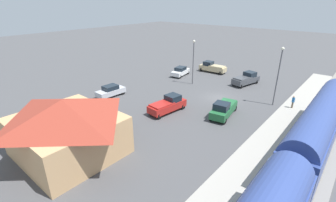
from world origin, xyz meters
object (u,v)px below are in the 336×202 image
object	(u,v)px
light_pole_lot_center	(193,57)
passenger_train	(290,177)
sedan_white	(180,71)
pickup_red	(168,105)
sedan_silver	(111,91)
pickup_tan	(212,67)
station_building	(66,126)
pickup_green	(224,109)
light_pole_near_platform	(279,70)
pedestrian_on_platform	(293,101)
pickup_charcoal	(246,79)

from	to	relation	value
light_pole_lot_center	passenger_train	bearing A→B (deg)	137.89
sedan_white	pickup_red	bearing A→B (deg)	121.56
passenger_train	light_pole_lot_center	distance (m)	28.18
sedan_silver	pickup_tan	distance (m)	22.39
station_building	pickup_red	world-z (taller)	station_building
pickup_green	light_pole_near_platform	size ratio (longest dim) A/B	0.69
pedestrian_on_platform	pickup_green	distance (m)	9.89
pickup_charcoal	pickup_green	world-z (taller)	same
passenger_train	pickup_red	xyz separation A→B (m)	(16.80, -7.26, -1.83)
sedan_silver	pickup_red	distance (m)	10.44
passenger_train	sedan_silver	world-z (taller)	passenger_train
passenger_train	sedan_silver	distance (m)	27.86
light_pole_lot_center	pickup_red	bearing A→B (deg)	109.29
light_pole_near_platform	pickup_charcoal	bearing A→B (deg)	-42.55
pickup_charcoal	sedan_white	distance (m)	12.47
pickup_charcoal	pickup_green	bearing A→B (deg)	102.16
pedestrian_on_platform	pickup_charcoal	xyz separation A→B (m)	(9.21, -6.20, -0.25)
passenger_train	station_building	size ratio (longest dim) A/B	3.80
pedestrian_on_platform	pickup_charcoal	world-z (taller)	pickup_charcoal
pickup_charcoal	pickup_red	xyz separation A→B (m)	(3.29, 17.42, 0.00)
pickup_tan	pickup_red	xyz separation A→B (m)	(-5.29, 20.47, 0.00)
light_pole_lot_center	pickup_tan	bearing A→B (deg)	-82.11
passenger_train	light_pole_near_platform	world-z (taller)	light_pole_near_platform
light_pole_near_platform	pickup_red	bearing A→B (deg)	48.42
pickup_charcoal	sedan_white	size ratio (longest dim) A/B	1.21
station_building	sedan_white	world-z (taller)	station_building
pedestrian_on_platform	pickup_charcoal	bearing A→B (deg)	-33.96
station_building	sedan_white	size ratio (longest dim) A/B	2.10
sedan_silver	pickup_charcoal	bearing A→B (deg)	-126.02
sedan_silver	pickup_tan	xyz separation A→B (m)	(-5.06, -21.81, 0.15)
station_building	pickup_tan	distance (m)	34.05
light_pole_lot_center	pickup_green	bearing A→B (deg)	142.07
pickup_charcoal	light_pole_near_platform	size ratio (longest dim) A/B	0.70
passenger_train	pickup_charcoal	world-z (taller)	passenger_train
sedan_white	passenger_train	bearing A→B (deg)	139.90
pedestrian_on_platform	pickup_red	bearing A→B (deg)	41.91
light_pole_near_platform	light_pole_lot_center	world-z (taller)	light_pole_near_platform
sedan_silver	pickup_green	bearing A→B (deg)	-163.66
pedestrian_on_platform	sedan_silver	bearing A→B (deg)	28.81
passenger_train	pickup_red	distance (m)	18.39
pickup_tan	light_pole_near_platform	size ratio (longest dim) A/B	0.67
pickup_tan	pickup_charcoal	bearing A→B (deg)	160.48
pickup_green	station_building	bearing A→B (deg)	66.00
passenger_train	pickup_red	size ratio (longest dim) A/B	6.75
pedestrian_on_platform	sedan_white	size ratio (longest dim) A/B	0.36
sedan_silver	pickup_red	bearing A→B (deg)	-172.60
pickup_red	pedestrian_on_platform	bearing A→B (deg)	-138.09
pickup_red	light_pole_lot_center	world-z (taller)	light_pole_lot_center
pickup_green	pickup_red	bearing A→B (deg)	29.33
sedan_silver	sedan_white	bearing A→B (deg)	-95.80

